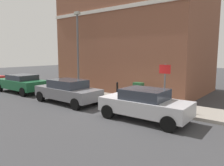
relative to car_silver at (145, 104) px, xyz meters
The scene contains 10 objects.
ground 1.67m from the car_silver, 76.04° to the left, with size 80.00×80.00×0.00m, color #38383A.
sidewalk 7.87m from the car_silver, 71.83° to the left, with size 2.23×30.00×0.15m, color gray.
corner_building 9.54m from the car_silver, 35.66° to the left, with size 7.11×11.23×9.34m.
car_silver is the anchor object (origin of this frame).
car_grey 5.31m from the car_silver, 89.40° to the left, with size 1.89×4.39×1.42m.
car_green 10.91m from the car_silver, 88.84° to the left, with size 2.03×4.48×1.38m.
utility_cabinet 2.96m from the car_silver, 36.96° to the left, with size 0.46×0.61×1.15m.
bollard_near_cabinet 4.19m from the car_silver, 54.07° to the left, with size 0.14×0.14×1.04m.
street_sign 1.96m from the car_silver, ahead, with size 0.08×0.60×2.30m.
lamppost 7.69m from the car_silver, 70.90° to the left, with size 0.20×0.44×5.72m.
Camera 1 is at (-8.63, -6.15, 2.97)m, focal length 34.51 mm.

